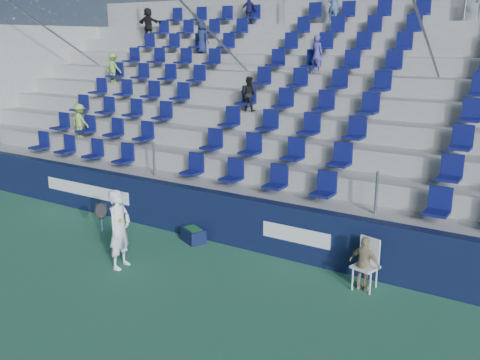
# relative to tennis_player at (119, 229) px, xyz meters

# --- Properties ---
(ground) EXTENTS (70.00, 70.00, 0.00)m
(ground) POSITION_rel_tennis_player_xyz_m (1.49, -0.77, -0.85)
(ground) COLOR #2F6F4E
(ground) RESTS_ON ground
(sponsor_wall) EXTENTS (24.00, 0.32, 1.20)m
(sponsor_wall) POSITION_rel_tennis_player_xyz_m (1.49, 2.38, -0.25)
(sponsor_wall) COLOR #0F1738
(sponsor_wall) RESTS_ON ground
(grandstand) EXTENTS (24.00, 8.17, 6.63)m
(grandstand) POSITION_rel_tennis_player_xyz_m (1.48, 7.47, 1.28)
(grandstand) COLOR #A5A5A0
(grandstand) RESTS_ON ground
(tennis_player) EXTENTS (0.69, 0.68, 1.70)m
(tennis_player) POSITION_rel_tennis_player_xyz_m (0.00, 0.00, 0.00)
(tennis_player) COLOR white
(tennis_player) RESTS_ON ground
(line_judge_chair) EXTENTS (0.53, 0.55, 1.00)m
(line_judge_chair) POSITION_rel_tennis_player_xyz_m (4.71, 1.88, -0.28)
(line_judge_chair) COLOR white
(line_judge_chair) RESTS_ON ground
(line_judge) EXTENTS (0.67, 0.37, 1.08)m
(line_judge) POSITION_rel_tennis_player_xyz_m (4.71, 1.73, -0.31)
(line_judge) COLOR tan
(line_judge) RESTS_ON ground
(ball_bin) EXTENTS (0.71, 0.61, 0.34)m
(ball_bin) POSITION_rel_tennis_player_xyz_m (0.40, 1.98, -0.67)
(ball_bin) COLOR #0F1539
(ball_bin) RESTS_ON ground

